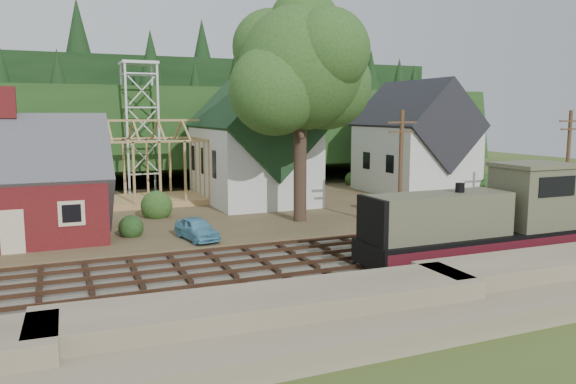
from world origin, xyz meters
name	(u,v)px	position (x,y,z in m)	size (l,w,h in m)	color
ground	(344,262)	(0.00, 0.00, 0.00)	(140.00, 140.00, 0.00)	#384C1E
embankment	(450,315)	(0.00, -8.50, 0.00)	(64.00, 5.00, 1.60)	#7F7259
railroad_bed	(344,261)	(0.00, 0.00, 0.08)	(64.00, 11.00, 0.16)	#726B5B
village_flat	(237,207)	(0.00, 18.00, 0.15)	(64.00, 26.00, 0.30)	brown
hillside	(175,178)	(0.00, 42.00, 0.00)	(70.00, 28.00, 8.00)	#1E3F19
ridge	(152,167)	(0.00, 58.00, 0.00)	(80.00, 20.00, 12.00)	black
depot	(13,192)	(-16.00, 11.00, 3.21)	(10.80, 7.41, 9.00)	#591415
church	(253,144)	(2.00, 19.68, 5.18)	(8.40, 15.17, 13.00)	silver
farmhouse	(414,144)	(18.00, 19.00, 4.87)	(8.40, 10.80, 10.60)	silver
timber_frame	(153,168)	(-6.00, 22.00, 3.27)	(8.20, 6.20, 6.99)	tan
lattice_tower	(139,88)	(-6.00, 28.00, 10.03)	(3.20, 3.20, 12.12)	silver
big_tree	(302,77)	(2.17, 10.08, 10.22)	(10.90, 8.40, 14.70)	#38281E
telegraph_pole_near	(401,168)	(7.00, 5.20, 4.25)	(2.20, 0.28, 8.00)	#4C331E
telegraph_pole_far	(568,161)	(22.00, 5.20, 4.25)	(2.20, 0.28, 8.00)	#4C331E
locomotive	(482,222)	(6.44, -3.00, 2.19)	(12.50, 3.12, 4.99)	black
car_blue	(197,229)	(-6.10, 7.03, 0.97)	(1.58, 3.93, 1.34)	#60B0CF
car_red	(460,189)	(20.60, 15.35, 0.93)	(2.08, 4.51, 1.25)	red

